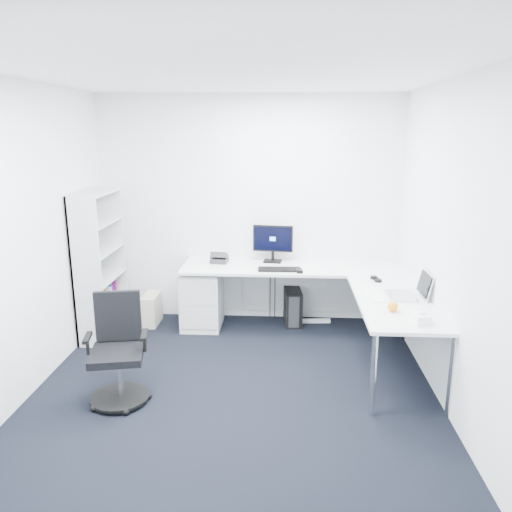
# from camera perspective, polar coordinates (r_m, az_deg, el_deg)

# --- Properties ---
(ground) EXTENTS (4.20, 4.20, 0.00)m
(ground) POSITION_cam_1_polar(r_m,az_deg,el_deg) (4.48, -2.83, -16.52)
(ground) COLOR black
(ceiling) EXTENTS (4.20, 4.20, 0.00)m
(ceiling) POSITION_cam_1_polar(r_m,az_deg,el_deg) (3.87, -3.35, 20.31)
(ceiling) COLOR white
(wall_back) EXTENTS (3.60, 0.02, 2.70)m
(wall_back) POSITION_cam_1_polar(r_m,az_deg,el_deg) (6.01, -0.83, 5.25)
(wall_back) COLOR white
(wall_back) RESTS_ON ground
(wall_front) EXTENTS (3.60, 0.02, 2.70)m
(wall_front) POSITION_cam_1_polar(r_m,az_deg,el_deg) (2.01, -9.93, -13.79)
(wall_front) COLOR white
(wall_front) RESTS_ON ground
(wall_left) EXTENTS (0.02, 4.20, 2.70)m
(wall_left) POSITION_cam_1_polar(r_m,az_deg,el_deg) (4.53, -26.32, 0.78)
(wall_left) COLOR white
(wall_left) RESTS_ON ground
(wall_right) EXTENTS (0.02, 4.20, 2.70)m
(wall_right) POSITION_cam_1_polar(r_m,az_deg,el_deg) (4.17, 22.35, 0.12)
(wall_right) COLOR white
(wall_right) RESTS_ON ground
(l_desk) EXTENTS (2.59, 1.45, 0.76)m
(l_desk) POSITION_cam_1_polar(r_m,az_deg,el_deg) (5.56, 4.35, -5.90)
(l_desk) COLOR silver
(l_desk) RESTS_ON ground
(drawer_pedestal) EXTENTS (0.45, 0.56, 0.69)m
(drawer_pedestal) POSITION_cam_1_polar(r_m,az_deg,el_deg) (5.98, -6.17, -4.82)
(drawer_pedestal) COLOR silver
(drawer_pedestal) RESTS_ON ground
(bookshelf) EXTENTS (0.32, 0.82, 1.64)m
(bookshelf) POSITION_cam_1_polar(r_m,az_deg,el_deg) (5.85, -17.38, -0.97)
(bookshelf) COLOR silver
(bookshelf) RESTS_ON ground
(task_chair) EXTENTS (0.62, 0.62, 0.94)m
(task_chair) POSITION_cam_1_polar(r_m,az_deg,el_deg) (4.45, -15.62, -10.46)
(task_chair) COLOR black
(task_chair) RESTS_ON ground
(black_pc_tower) EXTENTS (0.23, 0.45, 0.42)m
(black_pc_tower) POSITION_cam_1_polar(r_m,az_deg,el_deg) (6.10, 4.20, -5.72)
(black_pc_tower) COLOR black
(black_pc_tower) RESTS_ON ground
(beige_pc_tower) EXTENTS (0.18, 0.39, 0.37)m
(beige_pc_tower) POSITION_cam_1_polar(r_m,az_deg,el_deg) (6.19, -11.85, -5.96)
(beige_pc_tower) COLOR #BAB29E
(beige_pc_tower) RESTS_ON ground
(power_strip) EXTENTS (0.35, 0.09, 0.04)m
(power_strip) POSITION_cam_1_polar(r_m,az_deg,el_deg) (6.19, 6.88, -7.37)
(power_strip) COLOR white
(power_strip) RESTS_ON ground
(monitor) EXTENTS (0.49, 0.21, 0.46)m
(monitor) POSITION_cam_1_polar(r_m,az_deg,el_deg) (5.91, 1.92, 1.46)
(monitor) COLOR black
(monitor) RESTS_ON l_desk
(black_keyboard) EXTENTS (0.48, 0.18, 0.02)m
(black_keyboard) POSITION_cam_1_polar(r_m,az_deg,el_deg) (5.60, 2.67, -1.54)
(black_keyboard) COLOR black
(black_keyboard) RESTS_ON l_desk
(mouse) EXTENTS (0.07, 0.11, 0.03)m
(mouse) POSITION_cam_1_polar(r_m,az_deg,el_deg) (5.54, 4.99, -1.71)
(mouse) COLOR black
(mouse) RESTS_ON l_desk
(desk_phone) EXTENTS (0.21, 0.21, 0.13)m
(desk_phone) POSITION_cam_1_polar(r_m,az_deg,el_deg) (5.93, -4.20, -0.12)
(desk_phone) COLOR #272729
(desk_phone) RESTS_ON l_desk
(laptop) EXTENTS (0.37, 0.36, 0.25)m
(laptop) POSITION_cam_1_polar(r_m,az_deg,el_deg) (4.88, 16.32, -3.11)
(laptop) COLOR #BBBDC3
(laptop) RESTS_ON l_desk
(white_keyboard) EXTENTS (0.17, 0.43, 0.01)m
(white_keyboard) POSITION_cam_1_polar(r_m,az_deg,el_deg) (4.89, 13.24, -4.33)
(white_keyboard) COLOR white
(white_keyboard) RESTS_ON l_desk
(headphones) EXTENTS (0.15, 0.20, 0.05)m
(headphones) POSITION_cam_1_polar(r_m,az_deg,el_deg) (5.38, 13.55, -2.48)
(headphones) COLOR black
(headphones) RESTS_ON l_desk
(orange_fruit) EXTENTS (0.09, 0.09, 0.09)m
(orange_fruit) POSITION_cam_1_polar(r_m,az_deg,el_deg) (4.50, 15.36, -5.61)
(orange_fruit) COLOR orange
(orange_fruit) RESTS_ON l_desk
(tissue_box) EXTENTS (0.14, 0.23, 0.08)m
(tissue_box) POSITION_cam_1_polar(r_m,az_deg,el_deg) (4.34, 18.16, -6.67)
(tissue_box) COLOR white
(tissue_box) RESTS_ON l_desk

